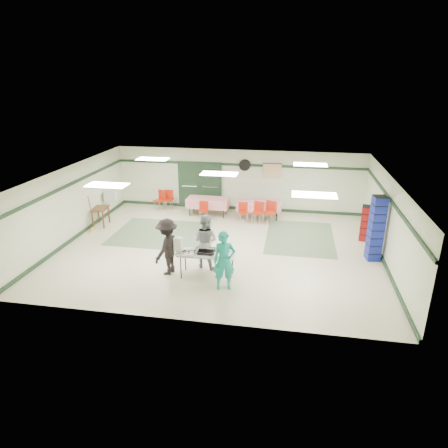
% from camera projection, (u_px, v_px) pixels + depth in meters
% --- Properties ---
extents(floor, '(11.00, 11.00, 0.00)m').
position_uv_depth(floor, '(219.00, 248.00, 14.08)').
color(floor, beige).
rests_on(floor, ground).
extents(ceiling, '(11.00, 11.00, 0.00)m').
position_uv_depth(ceiling, '(219.00, 173.00, 13.14)').
color(ceiling, silver).
rests_on(ceiling, wall_back).
extents(wall_back, '(11.00, 0.00, 11.00)m').
position_uv_depth(wall_back, '(238.00, 180.00, 17.76)').
color(wall_back, beige).
rests_on(wall_back, floor).
extents(wall_front, '(11.00, 0.00, 11.00)m').
position_uv_depth(wall_front, '(184.00, 272.00, 9.46)').
color(wall_front, beige).
rests_on(wall_front, floor).
extents(wall_left, '(0.00, 9.00, 9.00)m').
position_uv_depth(wall_left, '(71.00, 204.00, 14.50)').
color(wall_left, beige).
rests_on(wall_left, floor).
extents(wall_right, '(0.00, 9.00, 9.00)m').
position_uv_depth(wall_right, '(389.00, 222.00, 12.72)').
color(wall_right, beige).
rests_on(wall_right, floor).
extents(trim_back, '(11.00, 0.06, 0.10)m').
position_uv_depth(trim_back, '(238.00, 165.00, 17.49)').
color(trim_back, '#1C3420').
rests_on(trim_back, wall_back).
extents(baseboard_back, '(11.00, 0.06, 0.12)m').
position_uv_depth(baseboard_back, '(237.00, 208.00, 18.19)').
color(baseboard_back, '#1C3420').
rests_on(baseboard_back, floor).
extents(trim_left, '(0.06, 9.00, 0.10)m').
position_uv_depth(trim_left, '(69.00, 185.00, 14.25)').
color(trim_left, '#1C3420').
rests_on(trim_left, wall_back).
extents(baseboard_left, '(0.06, 9.00, 0.12)m').
position_uv_depth(baseboard_left, '(76.00, 236.00, 14.95)').
color(baseboard_left, '#1C3420').
rests_on(baseboard_left, floor).
extents(trim_right, '(0.06, 9.00, 0.10)m').
position_uv_depth(trim_right, '(391.00, 200.00, 12.48)').
color(trim_right, '#1C3420').
rests_on(trim_right, wall_back).
extents(baseboard_right, '(0.06, 9.00, 0.12)m').
position_uv_depth(baseboard_right, '(382.00, 258.00, 13.17)').
color(baseboard_right, '#1C3420').
rests_on(baseboard_right, floor).
extents(green_patch_a, '(3.50, 3.00, 0.01)m').
position_uv_depth(green_patch_a, '(161.00, 233.00, 15.41)').
color(green_patch_a, '#5B7757').
rests_on(green_patch_a, floor).
extents(green_patch_b, '(2.50, 3.50, 0.01)m').
position_uv_depth(green_patch_b, '(300.00, 237.00, 15.01)').
color(green_patch_b, '#5B7757').
rests_on(green_patch_b, floor).
extents(double_door_left, '(0.90, 0.06, 2.10)m').
position_uv_depth(double_door_left, '(190.00, 185.00, 18.17)').
color(double_door_left, gray).
rests_on(double_door_left, floor).
extents(double_door_right, '(0.90, 0.06, 2.10)m').
position_uv_depth(double_door_right, '(210.00, 186.00, 18.02)').
color(double_door_right, gray).
rests_on(double_door_right, floor).
extents(door_frame, '(2.00, 0.03, 2.15)m').
position_uv_depth(door_frame, '(200.00, 185.00, 18.07)').
color(door_frame, '#1C3420').
rests_on(door_frame, floor).
extents(wall_fan, '(0.50, 0.10, 0.50)m').
position_uv_depth(wall_fan, '(245.00, 165.00, 17.41)').
color(wall_fan, black).
rests_on(wall_fan, wall_back).
extents(scroll_banner, '(0.80, 0.02, 0.60)m').
position_uv_depth(scroll_banner, '(272.00, 171.00, 17.29)').
color(scroll_banner, '#DDB88A').
rests_on(scroll_banner, wall_back).
extents(serving_table, '(1.72, 0.73, 0.76)m').
position_uv_depth(serving_table, '(207.00, 255.00, 11.88)').
color(serving_table, '#B9B9B4').
rests_on(serving_table, floor).
extents(sheet_tray_right, '(0.58, 0.44, 0.02)m').
position_uv_depth(sheet_tray_right, '(223.00, 255.00, 11.74)').
color(sheet_tray_right, silver).
rests_on(sheet_tray_right, serving_table).
extents(sheet_tray_mid, '(0.63, 0.48, 0.02)m').
position_uv_depth(sheet_tray_mid, '(205.00, 251.00, 12.01)').
color(sheet_tray_mid, silver).
rests_on(sheet_tray_mid, serving_table).
extents(sheet_tray_left, '(0.57, 0.44, 0.02)m').
position_uv_depth(sheet_tray_left, '(185.00, 253.00, 11.84)').
color(sheet_tray_left, silver).
rests_on(sheet_tray_left, serving_table).
extents(baking_pan, '(0.50, 0.32, 0.08)m').
position_uv_depth(baking_pan, '(206.00, 252.00, 11.83)').
color(baking_pan, black).
rests_on(baking_pan, serving_table).
extents(foam_box_stack, '(0.24, 0.22, 0.42)m').
position_uv_depth(foam_box_stack, '(178.00, 244.00, 11.96)').
color(foam_box_stack, white).
rests_on(foam_box_stack, serving_table).
extents(volunteer_teal, '(0.72, 0.57, 1.72)m').
position_uv_depth(volunteer_teal, '(224.00, 261.00, 11.14)').
color(volunteer_teal, teal).
rests_on(volunteer_teal, floor).
extents(volunteer_grey, '(1.00, 0.87, 1.74)m').
position_uv_depth(volunteer_grey, '(205.00, 241.00, 12.44)').
color(volunteer_grey, '#94959A').
rests_on(volunteer_grey, floor).
extents(volunteer_dark, '(0.92, 1.27, 1.76)m').
position_uv_depth(volunteer_dark, '(167.00, 247.00, 12.01)').
color(volunteer_dark, black).
rests_on(volunteer_dark, floor).
extents(dining_table_a, '(1.92, 0.97, 0.77)m').
position_uv_depth(dining_table_a, '(259.00, 205.00, 16.90)').
color(dining_table_a, red).
rests_on(dining_table_a, floor).
extents(dining_table_b, '(1.81, 0.85, 0.77)m').
position_uv_depth(dining_table_b, '(208.00, 202.00, 17.26)').
color(dining_table_b, red).
rests_on(dining_table_b, floor).
extents(chair_a, '(0.49, 0.49, 0.88)m').
position_uv_depth(chair_a, '(258.00, 210.00, 16.38)').
color(chair_a, '#AE210D').
rests_on(chair_a, floor).
extents(chair_b, '(0.47, 0.47, 0.82)m').
position_uv_depth(chair_b, '(243.00, 210.00, 16.49)').
color(chair_b, '#AE210D').
rests_on(chair_b, floor).
extents(chair_c, '(0.54, 0.54, 0.93)m').
position_uv_depth(chair_c, '(270.00, 210.00, 16.29)').
color(chair_c, '#AE210D').
rests_on(chair_c, floor).
extents(chair_d, '(0.39, 0.39, 0.78)m').
position_uv_depth(chair_d, '(204.00, 208.00, 16.77)').
color(chair_d, '#AE210D').
rests_on(chair_d, floor).
extents(chair_loose_a, '(0.42, 0.42, 0.88)m').
position_uv_depth(chair_loose_a, '(168.00, 198.00, 18.03)').
color(chair_loose_a, '#AE210D').
rests_on(chair_loose_a, floor).
extents(chair_loose_b, '(0.56, 0.56, 0.91)m').
position_uv_depth(chair_loose_b, '(161.00, 198.00, 17.88)').
color(chair_loose_b, '#AE210D').
rests_on(chair_loose_b, floor).
extents(crate_stack_blue_a, '(0.48, 0.48, 2.18)m').
position_uv_depth(crate_stack_blue_a, '(376.00, 229.00, 12.85)').
color(crate_stack_blue_a, navy).
rests_on(crate_stack_blue_a, floor).
extents(crate_stack_red, '(0.47, 0.47, 1.32)m').
position_uv_depth(crate_stack_red, '(366.00, 223.00, 14.55)').
color(crate_stack_red, maroon).
rests_on(crate_stack_red, floor).
extents(crate_stack_blue_b, '(0.48, 0.48, 1.80)m').
position_uv_depth(crate_stack_blue_b, '(375.00, 233.00, 12.96)').
color(crate_stack_blue_b, navy).
rests_on(crate_stack_blue_b, floor).
extents(printer_table, '(0.63, 0.89, 0.74)m').
position_uv_depth(printer_table, '(100.00, 211.00, 16.02)').
color(printer_table, brown).
rests_on(printer_table, floor).
extents(office_printer, '(0.57, 0.53, 0.38)m').
position_uv_depth(office_printer, '(111.00, 196.00, 16.87)').
color(office_printer, beige).
rests_on(office_printer, printer_table).
extents(broom, '(0.08, 0.23, 1.40)m').
position_uv_depth(broom, '(91.00, 213.00, 15.47)').
color(broom, brown).
rests_on(broom, floor).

